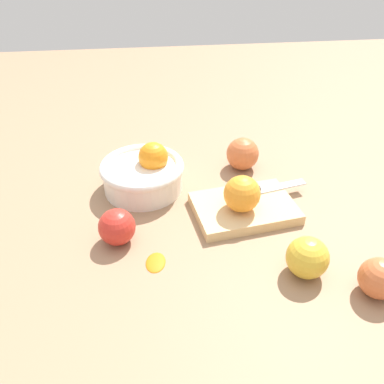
% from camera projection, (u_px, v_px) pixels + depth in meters
% --- Properties ---
extents(ground_plane, '(2.40, 2.40, 0.00)m').
position_uv_depth(ground_plane, '(211.00, 223.00, 0.84)').
color(ground_plane, '#997556').
extents(bowl, '(0.19, 0.19, 0.11)m').
position_uv_depth(bowl, '(144.00, 173.00, 0.91)').
color(bowl, white).
rests_on(bowl, ground_plane).
extents(cutting_board, '(0.22, 0.17, 0.02)m').
position_uv_depth(cutting_board, '(244.00, 208.00, 0.86)').
color(cutting_board, '#DBB77F').
rests_on(cutting_board, ground_plane).
extents(orange_on_board, '(0.07, 0.07, 0.07)m').
position_uv_depth(orange_on_board, '(242.00, 194.00, 0.82)').
color(orange_on_board, orange).
rests_on(orange_on_board, cutting_board).
extents(knife, '(0.15, 0.05, 0.01)m').
position_uv_depth(knife, '(264.00, 189.00, 0.89)').
color(knife, silver).
rests_on(knife, cutting_board).
extents(apple_front_right, '(0.07, 0.07, 0.07)m').
position_uv_depth(apple_front_right, '(380.00, 278.00, 0.67)').
color(apple_front_right, '#CC6638').
rests_on(apple_front_right, ground_plane).
extents(apple_front_left, '(0.07, 0.07, 0.07)m').
position_uv_depth(apple_front_left, '(117.00, 227.00, 0.77)').
color(apple_front_left, red).
rests_on(apple_front_left, ground_plane).
extents(apple_back_right, '(0.08, 0.08, 0.08)m').
position_uv_depth(apple_back_right, '(243.00, 154.00, 0.98)').
color(apple_back_right, '#CC6638').
rests_on(apple_back_right, ground_plane).
extents(apple_front_right_2, '(0.07, 0.07, 0.07)m').
position_uv_depth(apple_front_right_2, '(307.00, 257.00, 0.71)').
color(apple_front_right_2, gold).
rests_on(apple_front_right_2, ground_plane).
extents(citrus_peel, '(0.04, 0.06, 0.01)m').
position_uv_depth(citrus_peel, '(156.00, 261.00, 0.75)').
color(citrus_peel, orange).
rests_on(citrus_peel, ground_plane).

